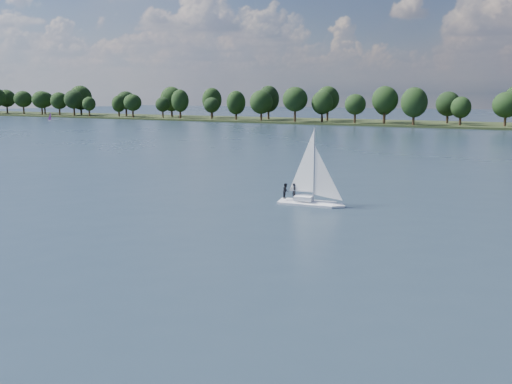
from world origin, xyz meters
The scene contains 6 objects.
ground centered at (0.00, 100.00, 0.00)m, with size 700.00×700.00×0.00m, color #233342.
far_shore centered at (0.00, 212.00, 0.00)m, with size 660.00×40.00×1.50m, color black.
sailboat centered at (10.55, 46.22, 2.41)m, with size 6.70×2.48×8.61m.
dinghy_pink centered at (-161.90, 164.03, 0.97)m, with size 2.66×2.33×4.09m.
pontoon centered at (-171.63, 196.08, 0.00)m, with size 4.00×2.00×0.50m, color slate.
treeline centered at (-4.50, 208.48, 8.05)m, with size 563.11×74.12×18.20m.
Camera 1 is at (34.68, -8.38, 11.71)m, focal length 40.00 mm.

